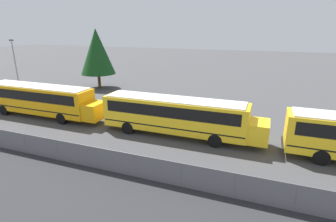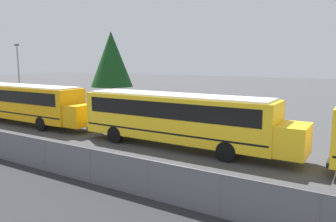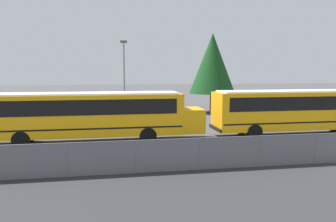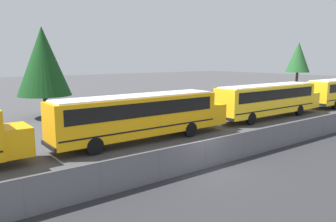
{
  "view_description": "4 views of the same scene",
  "coord_description": "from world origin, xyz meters",
  "px_view_note": "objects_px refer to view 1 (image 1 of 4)",
  "views": [
    {
      "loc": [
        22.05,
        -12.63,
        8.87
      ],
      "look_at": [
        14.33,
        7.56,
        1.97
      ],
      "focal_mm": 28.0,
      "sensor_mm": 36.0,
      "label": 1
    },
    {
      "loc": [
        25.02,
        -9.72,
        5.22
      ],
      "look_at": [
        14.58,
        7.03,
        2.22
      ],
      "focal_mm": 35.0,
      "sensor_mm": 36.0,
      "label": 2
    },
    {
      "loc": [
        -13.1,
        -14.56,
        4.65
      ],
      "look_at": [
        -9.31,
        6.96,
        1.98
      ],
      "focal_mm": 35.0,
      "sensor_mm": 36.0,
      "label": 3
    },
    {
      "loc": [
        -11.64,
        -12.0,
        5.75
      ],
      "look_at": [
        2.53,
        6.59,
        2.0
      ],
      "focal_mm": 35.0,
      "sensor_mm": 36.0,
      "label": 4
    }
  ],
  "objects_px": {
    "light_pole": "(15,63)",
    "tree_0": "(97,52)",
    "school_bus_3": "(40,98)",
    "school_bus_4": "(177,114)"
  },
  "relations": [
    {
      "from": "school_bus_3",
      "to": "school_bus_4",
      "type": "bearing_deg",
      "value": 0.53
    },
    {
      "from": "light_pole",
      "to": "tree_0",
      "type": "relative_size",
      "value": 0.83
    },
    {
      "from": "school_bus_4",
      "to": "tree_0",
      "type": "height_order",
      "value": "tree_0"
    },
    {
      "from": "school_bus_3",
      "to": "light_pole",
      "type": "height_order",
      "value": "light_pole"
    },
    {
      "from": "light_pole",
      "to": "tree_0",
      "type": "xyz_separation_m",
      "value": [
        9.95,
        5.75,
        1.45
      ]
    },
    {
      "from": "school_bus_4",
      "to": "light_pole",
      "type": "xyz_separation_m",
      "value": [
        -27.19,
        7.73,
        2.07
      ]
    },
    {
      "from": "light_pole",
      "to": "school_bus_4",
      "type": "bearing_deg",
      "value": -15.86
    },
    {
      "from": "tree_0",
      "to": "school_bus_4",
      "type": "bearing_deg",
      "value": -38.02
    },
    {
      "from": "light_pole",
      "to": "tree_0",
      "type": "bearing_deg",
      "value": 30.03
    },
    {
      "from": "tree_0",
      "to": "school_bus_3",
      "type": "bearing_deg",
      "value": -79.8
    }
  ]
}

